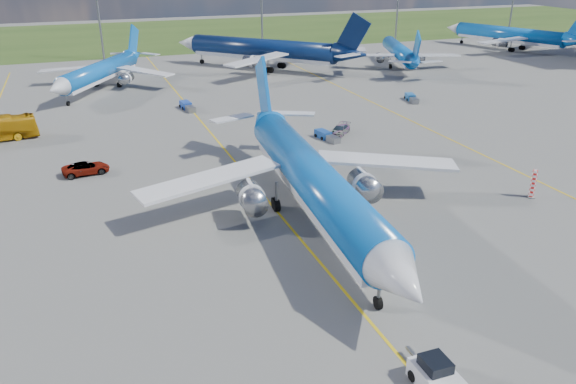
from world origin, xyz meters
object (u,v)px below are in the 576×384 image
object	(u,v)px
bg_jet_ne	(398,66)
bg_jet_ene	(507,49)
warning_post	(533,184)
baggage_tug_w	(327,136)
baggage_tug_e	(411,98)
bg_jet_nnw	(103,89)
pushback_tug	(439,379)
service_car_b	(86,168)
baggage_tug_c	(187,106)
service_car_c	(340,130)
bg_jet_n	(263,69)
main_airliner	(312,219)

from	to	relation	value
bg_jet_ne	bg_jet_ene	world-z (taller)	bg_jet_ene
warning_post	baggage_tug_w	bearing A→B (deg)	114.91
baggage_tug_e	bg_jet_nnw	bearing A→B (deg)	166.04
pushback_tug	bg_jet_ne	bearing A→B (deg)	60.77
warning_post	service_car_b	xyz separation A→B (m)	(-43.15, 23.31, -0.77)
bg_jet_ne	pushback_tug	xyz separation A→B (m)	(-50.81, -89.40, 0.75)
baggage_tug_c	pushback_tug	bearing A→B (deg)	-95.39
warning_post	pushback_tug	distance (m)	32.64
warning_post	baggage_tug_c	distance (m)	54.95
service_car_b	baggage_tug_c	bearing A→B (deg)	-41.24
service_car_c	baggage_tug_w	distance (m)	3.16
bg_jet_n	pushback_tug	bearing A→B (deg)	33.81
service_car_b	baggage_tug_e	distance (m)	56.53
warning_post	baggage_tug_c	bearing A→B (deg)	118.87
bg_jet_nnw	baggage_tug_w	world-z (taller)	bg_jet_nnw
bg_jet_nnw	baggage_tug_e	xyz separation A→B (m)	(49.32, -27.98, 0.49)
bg_jet_nnw	bg_jet_n	world-z (taller)	bg_jet_n
bg_jet_nnw	baggage_tug_w	xyz separation A→B (m)	(26.68, -42.70, 0.48)
warning_post	service_car_c	distance (m)	28.59
bg_jet_nnw	pushback_tug	distance (m)	89.64
warning_post	service_car_c	world-z (taller)	warning_post
warning_post	bg_jet_nnw	xyz separation A→B (m)	(-38.55, 68.26, -1.50)
warning_post	baggage_tug_c	size ratio (longest dim) A/B	0.59
bg_jet_ne	baggage_tug_c	bearing A→B (deg)	41.68
pushback_tug	service_car_c	world-z (taller)	pushback_tug
service_car_b	baggage_tug_c	world-z (taller)	service_car_b
pushback_tug	service_car_c	size ratio (longest dim) A/B	1.22
bg_jet_ne	bg_jet_n	bearing A→B (deg)	5.53
warning_post	service_car_b	bearing A→B (deg)	151.62
bg_jet_ne	baggage_tug_e	world-z (taller)	bg_jet_ne
bg_jet_n	service_car_c	distance (m)	49.66
baggage_tug_c	bg_jet_ene	bearing A→B (deg)	12.97
bg_jet_ne	service_car_b	world-z (taller)	bg_jet_ne
service_car_c	baggage_tug_w	size ratio (longest dim) A/B	0.95
bg_jet_ene	service_car_b	world-z (taller)	bg_jet_ene
bg_jet_nnw	bg_jet_n	size ratio (longest dim) A/B	0.78
bg_jet_ne	pushback_tug	world-z (taller)	bg_jet_ne
bg_jet_nnw	service_car_c	distance (m)	50.62
bg_jet_ene	bg_jet_n	bearing A→B (deg)	-16.01
service_car_b	service_car_c	distance (m)	34.25
service_car_b	baggage_tug_e	world-z (taller)	service_car_b
main_airliner	baggage_tug_e	world-z (taller)	main_airliner
bg_jet_ne	warning_post	bearing A→B (deg)	89.58
bg_jet_ene	main_airliner	xyz separation A→B (m)	(-88.30, -76.89, 0.00)
warning_post	baggage_tug_w	xyz separation A→B (m)	(-11.87, 25.56, -1.02)
bg_jet_n	main_airliner	distance (m)	75.83
warning_post	service_car_c	size ratio (longest dim) A/B	0.67
bg_jet_n	bg_jet_ne	world-z (taller)	bg_jet_n
bg_jet_nnw	baggage_tug_c	xyz separation A→B (m)	(12.03, -20.15, 0.52)
pushback_tug	baggage_tug_w	world-z (taller)	pushback_tug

